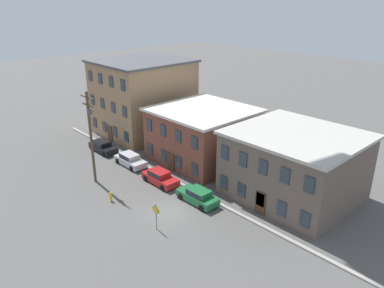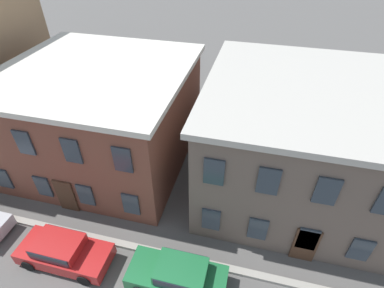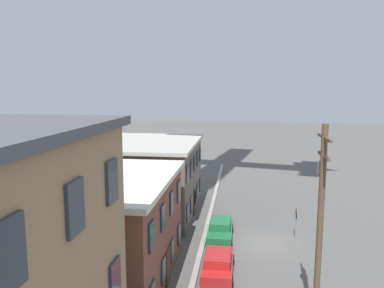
{
  "view_description": "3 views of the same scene",
  "coord_description": "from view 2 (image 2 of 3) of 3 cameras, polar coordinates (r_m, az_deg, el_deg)",
  "views": [
    {
      "loc": [
        23.4,
        -18.77,
        18.64
      ],
      "look_at": [
        0.98,
        2.15,
        6.51
      ],
      "focal_mm": 35.0,
      "sensor_mm": 36.0,
      "label": 1
    },
    {
      "loc": [
        2.85,
        -3.2,
        13.47
      ],
      "look_at": [
        0.89,
        4.59,
        7.18
      ],
      "focal_mm": 28.0,
      "sensor_mm": 36.0,
      "label": 2
    },
    {
      "loc": [
        -26.78,
        1.88,
        11.45
      ],
      "look_at": [
        0.34,
        5.44,
        7.34
      ],
      "focal_mm": 35.0,
      "sensor_mm": 36.0,
      "label": 3
    }
  ],
  "objects": [
    {
      "name": "kerb_strip",
      "position": [
        15.71,
        -3.45,
        -20.54
      ],
      "size": [
        56.0,
        0.36,
        0.16
      ],
      "primitive_type": "cube",
      "color": "#9E998E",
      "rests_on": "ground_plane"
    },
    {
      "name": "apartment_midblock",
      "position": [
        19.92,
        -16.64,
        5.3
      ],
      "size": [
        10.85,
        10.58,
        6.38
      ],
      "color": "brown",
      "rests_on": "ground_plane"
    },
    {
      "name": "apartment_far",
      "position": [
        17.86,
        21.57,
        0.43
      ],
      "size": [
        11.75,
        10.84,
        6.66
      ],
      "color": "#66564C",
      "rests_on": "ground_plane"
    },
    {
      "name": "car_red",
      "position": [
        16.25,
        -23.39,
        -18.14
      ],
      "size": [
        4.4,
        1.92,
        1.43
      ],
      "color": "#B21E1E",
      "rests_on": "ground_plane"
    },
    {
      "name": "car_green",
      "position": [
        14.45,
        -2.57,
        -23.66
      ],
      "size": [
        4.4,
        1.92,
        1.43
      ],
      "color": "#1E6638",
      "rests_on": "ground_plane"
    }
  ]
}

